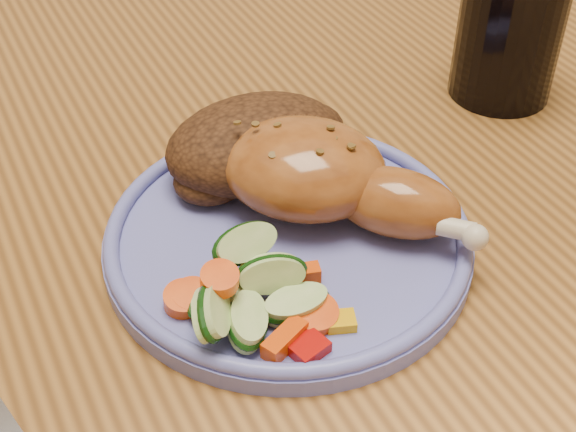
{
  "coord_description": "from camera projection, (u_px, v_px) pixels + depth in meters",
  "views": [
    {
      "loc": [
        -0.22,
        -0.47,
        1.1
      ],
      "look_at": [
        -0.05,
        -0.13,
        0.78
      ],
      "focal_mm": 50.0,
      "sensor_mm": 36.0,
      "label": 1
    }
  ],
  "objects": [
    {
      "name": "dining_table",
      "position": [
        272.0,
        204.0,
        0.67
      ],
      "size": [
        0.9,
        1.4,
        0.75
      ],
      "color": "brown",
      "rests_on": "ground"
    },
    {
      "name": "chair_far",
      "position": [
        92.0,
        53.0,
        1.21
      ],
      "size": [
        0.42,
        0.42,
        0.91
      ],
      "color": "#4C2D16",
      "rests_on": "ground"
    },
    {
      "name": "plate",
      "position": [
        288.0,
        241.0,
        0.51
      ],
      "size": [
        0.23,
        0.23,
        0.01
      ],
      "primitive_type": "cylinder",
      "color": "#5F63B7",
      "rests_on": "dining_table"
    },
    {
      "name": "plate_rim",
      "position": [
        288.0,
        228.0,
        0.5
      ],
      "size": [
        0.23,
        0.23,
        0.01
      ],
      "primitive_type": "torus",
      "color": "#5F63B7",
      "rests_on": "plate"
    },
    {
      "name": "chicken_leg",
      "position": [
        326.0,
        176.0,
        0.5
      ],
      "size": [
        0.15,
        0.17,
        0.06
      ],
      "color": "#9E5621",
      "rests_on": "plate"
    },
    {
      "name": "rice_pilaf",
      "position": [
        258.0,
        144.0,
        0.54
      ],
      "size": [
        0.13,
        0.09,
        0.05
      ],
      "color": "#422310",
      "rests_on": "plate"
    },
    {
      "name": "vegetable_pile",
      "position": [
        250.0,
        295.0,
        0.45
      ],
      "size": [
        0.1,
        0.1,
        0.05
      ],
      "color": "#A50A05",
      "rests_on": "plate"
    },
    {
      "name": "drinking_glass",
      "position": [
        509.0,
        32.0,
        0.62
      ],
      "size": [
        0.08,
        0.08,
        0.11
      ],
      "primitive_type": "cylinder",
      "color": "black",
      "rests_on": "dining_table"
    }
  ]
}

